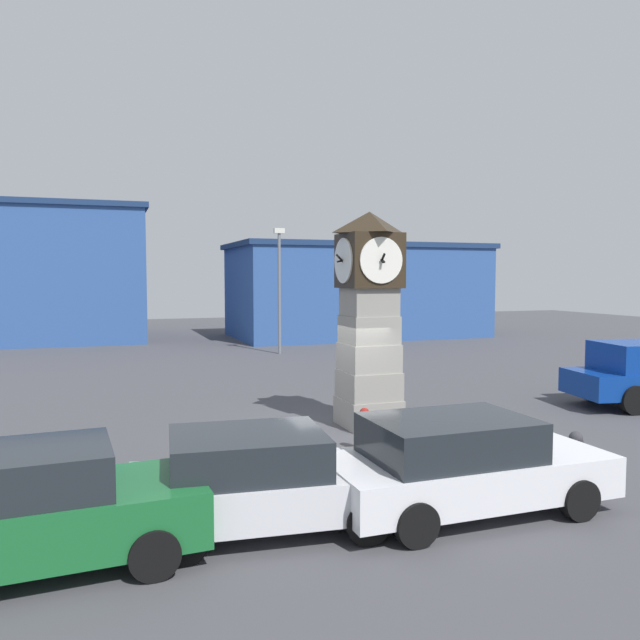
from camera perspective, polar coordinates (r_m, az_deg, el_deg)
ground_plane at (r=15.44m, az=1.18°, el=-9.95°), size 83.56×83.56×0.00m
clock_tower at (r=15.44m, az=4.50°, el=0.24°), size 1.72×1.73×5.30m
bollard_near_tower at (r=12.38m, az=22.31°, el=-11.50°), size 0.27×0.27×0.94m
bollard_mid_row at (r=12.59m, az=17.24°, el=-10.71°), size 0.28×0.28×1.12m
bollard_far_row at (r=13.03m, az=9.83°, el=-10.50°), size 0.31×0.31×0.94m
bollard_end_row at (r=13.52m, az=4.08°, el=-9.91°), size 0.23×0.23×0.93m
car_navy_sedan at (r=8.97m, az=-24.16°, el=-15.41°), size 3.96×2.05×1.58m
car_near_tower at (r=9.50m, az=-5.34°, el=-14.32°), size 4.19×2.29×1.45m
car_by_building at (r=10.34m, az=12.81°, el=-12.68°), size 4.53×2.05×1.52m
street_lamp_near_road at (r=29.88m, az=-3.74°, el=3.57°), size 0.50×0.24×6.00m
warehouse_blue_far at (r=40.28m, az=-25.00°, el=3.86°), size 13.15×10.41×7.73m
storefront_low_left at (r=38.94m, az=3.30°, el=2.74°), size 15.46×8.14×5.69m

